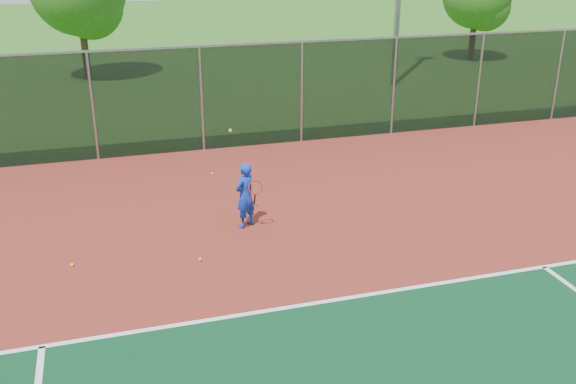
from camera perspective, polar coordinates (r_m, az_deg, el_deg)
name	(u,v)px	position (r m, az deg, el deg)	size (l,w,h in m)	color
court_apron	(480,311)	(11.41, 16.70, -10.13)	(30.00, 20.00, 0.02)	maroon
fence_back	(302,91)	(19.32, 1.21, 8.94)	(30.00, 0.06, 3.03)	black
tennis_player	(245,195)	(13.66, -3.83, -0.29)	(0.63, 0.70, 2.18)	#1335B9
practice_ball_0	(72,265)	(12.93, -18.65, -6.16)	(0.07, 0.07, 0.07)	yellow
practice_ball_3	(200,259)	(12.58, -7.82, -5.95)	(0.07, 0.07, 0.07)	yellow
practice_ball_4	(212,174)	(16.98, -6.76, 1.64)	(0.07, 0.07, 0.07)	yellow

